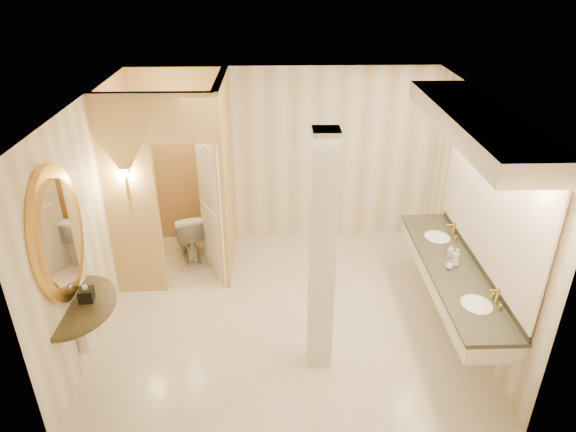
{
  "coord_description": "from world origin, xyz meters",
  "views": [
    {
      "loc": [
        -0.12,
        -5.35,
        4.1
      ],
      "look_at": [
        0.03,
        0.2,
        1.25
      ],
      "focal_mm": 32.0,
      "sensor_mm": 36.0,
      "label": 1
    }
  ],
  "objects": [
    {
      "name": "floor",
      "position": [
        0.0,
        0.0,
        0.0
      ],
      "size": [
        4.5,
        4.5,
        0.0
      ],
      "primitive_type": "plane",
      "color": "#EFE4CF",
      "rests_on": "ground"
    },
    {
      "name": "ceiling",
      "position": [
        0.0,
        0.0,
        2.7
      ],
      "size": [
        4.5,
        4.5,
        0.0
      ],
      "primitive_type": "plane",
      "rotation": [
        3.14,
        0.0,
        0.0
      ],
      "color": "white",
      "rests_on": "wall_back"
    },
    {
      "name": "wall_back",
      "position": [
        0.0,
        2.0,
        1.35
      ],
      "size": [
        4.5,
        0.02,
        2.7
      ],
      "primitive_type": "cube",
      "color": "white",
      "rests_on": "floor"
    },
    {
      "name": "wall_front",
      "position": [
        0.0,
        -2.0,
        1.35
      ],
      "size": [
        4.5,
        0.02,
        2.7
      ],
      "primitive_type": "cube",
      "color": "white",
      "rests_on": "floor"
    },
    {
      "name": "wall_left",
      "position": [
        -2.25,
        0.0,
        1.35
      ],
      "size": [
        0.02,
        4.0,
        2.7
      ],
      "primitive_type": "cube",
      "color": "white",
      "rests_on": "floor"
    },
    {
      "name": "wall_right",
      "position": [
        2.25,
        0.0,
        1.35
      ],
      "size": [
        0.02,
        4.0,
        2.7
      ],
      "primitive_type": "cube",
      "color": "white",
      "rests_on": "floor"
    },
    {
      "name": "toilet_closet",
      "position": [
        -1.13,
        0.97,
        1.39
      ],
      "size": [
        1.5,
        1.55,
        2.7
      ],
      "color": "#E3C477",
      "rests_on": "floor"
    },
    {
      "name": "wall_sconce",
      "position": [
        -1.93,
        0.43,
        1.73
      ],
      "size": [
        0.14,
        0.14,
        0.42
      ],
      "color": "gold",
      "rests_on": "toilet_closet"
    },
    {
      "name": "vanity",
      "position": [
        1.98,
        -0.4,
        1.63
      ],
      "size": [
        0.75,
        2.82,
        2.09
      ],
      "color": "white",
      "rests_on": "floor"
    },
    {
      "name": "console_shelf",
      "position": [
        -2.21,
        -1.0,
        1.35
      ],
      "size": [
        1.08,
        1.08,
        1.99
      ],
      "color": "black",
      "rests_on": "floor"
    },
    {
      "name": "pillar",
      "position": [
        0.35,
        -0.92,
        1.35
      ],
      "size": [
        0.26,
        0.26,
        2.7
      ],
      "primitive_type": "cube",
      "color": "white",
      "rests_on": "floor"
    },
    {
      "name": "tissue_box",
      "position": [
        -2.09,
        -0.93,
        0.95
      ],
      "size": [
        0.16,
        0.16,
        0.14
      ],
      "primitive_type": "cube",
      "rotation": [
        0.0,
        0.0,
        0.11
      ],
      "color": "black",
      "rests_on": "console_shelf"
    },
    {
      "name": "toilet",
      "position": [
        -1.43,
        1.38,
        0.37
      ],
      "size": [
        0.61,
        0.81,
        0.74
      ],
      "primitive_type": "imported",
      "rotation": [
        0.0,
        0.0,
        3.45
      ],
      "color": "white",
      "rests_on": "floor"
    },
    {
      "name": "soap_bottle_a",
      "position": [
        1.97,
        -0.16,
        0.94
      ],
      "size": [
        0.08,
        0.08,
        0.14
      ],
      "primitive_type": "imported",
      "rotation": [
        0.0,
        0.0,
        -0.33
      ],
      "color": "beige",
      "rests_on": "vanity"
    },
    {
      "name": "soap_bottle_b",
      "position": [
        1.87,
        -0.44,
        0.93
      ],
      "size": [
        0.11,
        0.11,
        0.11
      ],
      "primitive_type": "imported",
      "rotation": [
        0.0,
        0.0,
        -0.41
      ],
      "color": "silver",
      "rests_on": "vanity"
    },
    {
      "name": "soap_bottle_c",
      "position": [
        1.96,
        -0.37,
        0.98
      ],
      "size": [
        0.11,
        0.11,
        0.22
      ],
      "primitive_type": "imported",
      "rotation": [
        0.0,
        0.0,
        0.32
      ],
      "color": "#C6B28C",
      "rests_on": "vanity"
    }
  ]
}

